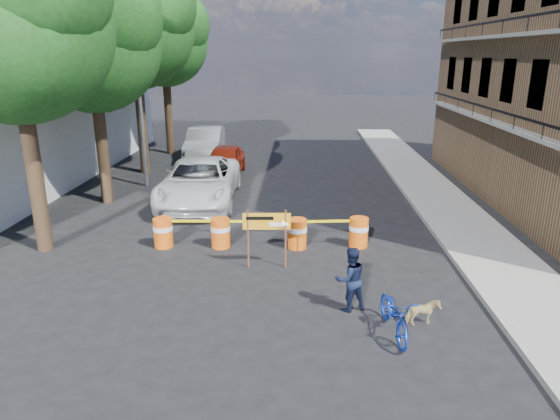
# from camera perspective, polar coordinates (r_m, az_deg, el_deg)

# --- Properties ---
(ground) EXTENTS (120.00, 120.00, 0.00)m
(ground) POSITION_cam_1_polar(r_m,az_deg,el_deg) (12.79, -1.10, -8.34)
(ground) COLOR black
(ground) RESTS_ON ground
(sidewalk_east) EXTENTS (2.40, 40.00, 0.15)m
(sidewalk_east) POSITION_cam_1_polar(r_m,az_deg,el_deg) (19.14, 18.87, -0.17)
(sidewalk_east) COLOR gray
(sidewalk_east) RESTS_ON ground
(tree_near) EXTENTS (5.46, 5.20, 9.15)m
(tree_near) POSITION_cam_1_polar(r_m,az_deg,el_deg) (15.43, -28.11, 18.49)
(tree_near) COLOR #332316
(tree_near) RESTS_ON ground
(tree_mid_a) EXTENTS (5.25, 5.00, 8.68)m
(tree_mid_a) POSITION_cam_1_polar(r_m,az_deg,el_deg) (19.94, -20.64, 17.68)
(tree_mid_a) COLOR #332316
(tree_mid_a) RESTS_ON ground
(tree_mid_b) EXTENTS (5.67, 5.40, 9.62)m
(tree_mid_b) POSITION_cam_1_polar(r_m,az_deg,el_deg) (24.67, -16.22, 19.49)
(tree_mid_b) COLOR #332316
(tree_mid_b) RESTS_ON ground
(tree_far) EXTENTS (5.04, 4.80, 8.84)m
(tree_far) POSITION_cam_1_polar(r_m,az_deg,el_deg) (29.46, -13.03, 18.31)
(tree_far) COLOR #332316
(tree_far) RESTS_ON ground
(streetlamp) EXTENTS (1.25, 0.18, 8.00)m
(streetlamp) POSITION_cam_1_polar(r_m,az_deg,el_deg) (22.05, -15.70, 13.75)
(streetlamp) COLOR gray
(streetlamp) RESTS_ON ground
(barrel_far_left) EXTENTS (0.58, 0.58, 0.90)m
(barrel_far_left) POSITION_cam_1_polar(r_m,az_deg,el_deg) (15.31, -13.22, -2.46)
(barrel_far_left) COLOR red
(barrel_far_left) RESTS_ON ground
(barrel_mid_left) EXTENTS (0.58, 0.58, 0.90)m
(barrel_mid_left) POSITION_cam_1_polar(r_m,az_deg,el_deg) (14.99, -6.82, -2.54)
(barrel_mid_left) COLOR red
(barrel_mid_left) RESTS_ON ground
(barrel_mid_right) EXTENTS (0.58, 0.58, 0.90)m
(barrel_mid_right) POSITION_cam_1_polar(r_m,az_deg,el_deg) (14.83, 1.98, -2.64)
(barrel_mid_right) COLOR red
(barrel_mid_right) RESTS_ON ground
(barrel_far_right) EXTENTS (0.58, 0.58, 0.90)m
(barrel_far_right) POSITION_cam_1_polar(r_m,az_deg,el_deg) (15.12, 8.98, -2.46)
(barrel_far_right) COLOR red
(barrel_far_right) RESTS_ON ground
(detour_sign) EXTENTS (1.28, 0.25, 1.64)m
(detour_sign) POSITION_cam_1_polar(r_m,az_deg,el_deg) (13.23, -0.88, -1.85)
(detour_sign) COLOR #592D19
(detour_sign) RESTS_ON ground
(pedestrian) EXTENTS (0.89, 0.79, 1.50)m
(pedestrian) POSITION_cam_1_polar(r_m,az_deg,el_deg) (11.35, 8.03, -7.82)
(pedestrian) COLOR black
(pedestrian) RESTS_ON ground
(bicycle) EXTENTS (0.73, 1.01, 1.79)m
(bicycle) POSITION_cam_1_polar(r_m,az_deg,el_deg) (10.50, 13.09, -9.46)
(bicycle) COLOR #1536B1
(bicycle) RESTS_ON ground
(dog) EXTENTS (0.76, 0.47, 0.59)m
(dog) POSITION_cam_1_polar(r_m,az_deg,el_deg) (11.25, 16.00, -11.21)
(dog) COLOR tan
(dog) RESTS_ON ground
(suv_white) EXTENTS (3.02, 6.13, 1.67)m
(suv_white) POSITION_cam_1_polar(r_m,az_deg,el_deg) (19.53, -9.19, 3.22)
(suv_white) COLOR silver
(suv_white) RESTS_ON ground
(sedan_red) EXTENTS (1.68, 4.16, 1.42)m
(sedan_red) POSITION_cam_1_polar(r_m,az_deg,el_deg) (23.85, -6.34, 5.61)
(sedan_red) COLOR maroon
(sedan_red) RESTS_ON ground
(sedan_silver) EXTENTS (2.15, 5.30, 1.71)m
(sedan_silver) POSITION_cam_1_polar(r_m,az_deg,el_deg) (27.98, -8.56, 7.58)
(sedan_silver) COLOR #A4A7AB
(sedan_silver) RESTS_ON ground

